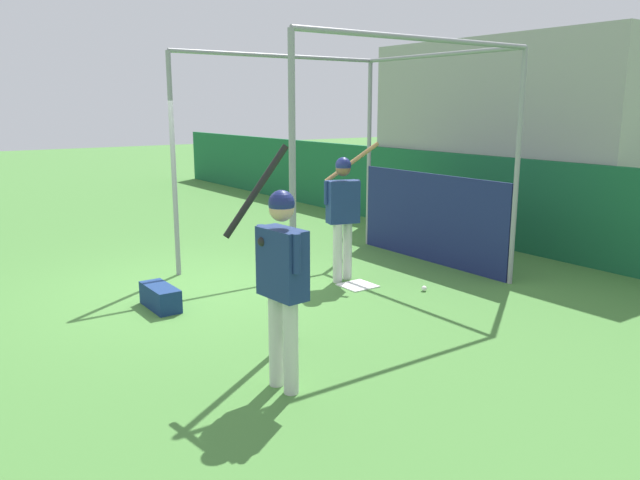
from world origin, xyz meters
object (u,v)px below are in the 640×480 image
at_px(baseball, 424,288).
at_px(player_batter, 343,207).
at_px(player_waiting, 281,271).
at_px(equipment_bag, 160,297).

bearing_deg(baseball, player_batter, -151.97).
bearing_deg(player_batter, baseball, -46.02).
bearing_deg(player_waiting, player_batter, -51.10).
xyz_separation_m(player_waiting, baseball, (-1.39, 3.09, -1.03)).
distance_m(equipment_bag, baseball, 3.42).
height_order(equipment_bag, baseball, equipment_bag).
bearing_deg(baseball, player_waiting, -65.75).
height_order(player_waiting, baseball, player_waiting).
bearing_deg(player_waiting, equipment_bag, -4.20).
bearing_deg(equipment_bag, player_batter, 83.37).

